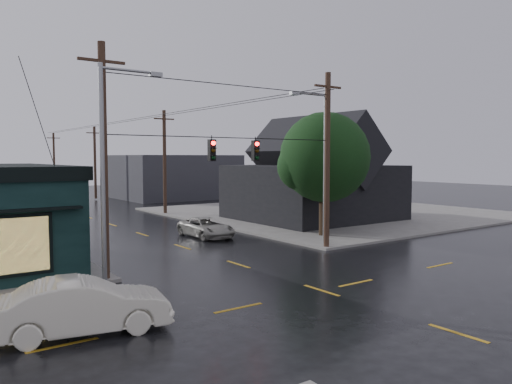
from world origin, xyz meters
TOP-DOWN VIEW (x-y plane):
  - ground_plane at (0.00, 0.00)m, footprint 160.00×160.00m
  - sidewalk_ne at (20.00, 20.00)m, footprint 28.00×28.00m
  - ne_building at (15.00, 17.00)m, footprint 12.60×11.60m
  - corner_tree at (9.37, 9.72)m, footprint 5.98×5.98m
  - utility_pole_nw at (-6.50, 6.50)m, footprint 2.00×0.32m
  - utility_pole_ne at (6.50, 6.50)m, footprint 2.00×0.32m
  - utility_pole_far_a at (6.50, 28.00)m, footprint 2.00×0.32m
  - utility_pole_far_b at (6.50, 48.00)m, footprint 2.00×0.32m
  - utility_pole_far_c at (6.50, 68.00)m, footprint 2.00×0.32m
  - span_signal_assembly at (0.10, 6.50)m, footprint 13.00×0.48m
  - streetlight_nw at (-6.80, 5.80)m, footprint 5.40×0.30m
  - streetlight_ne at (7.00, 7.20)m, footprint 5.40×0.30m
  - bg_building_east at (16.00, 45.00)m, footprint 14.00×12.00m
  - sedan_cream at (-9.22, 0.59)m, footprint 5.38×2.77m
  - suv_silver at (2.96, 14.29)m, footprint 2.23×4.76m

SIDE VIEW (x-z plane):
  - ground_plane at x=0.00m, z-range 0.00..0.00m
  - utility_pole_nw at x=-6.50m, z-range -5.08..5.08m
  - utility_pole_ne at x=6.50m, z-range -5.08..5.08m
  - utility_pole_far_a at x=6.50m, z-range -4.83..4.83m
  - utility_pole_far_b at x=6.50m, z-range -4.58..4.58m
  - utility_pole_far_c at x=6.50m, z-range -4.58..4.58m
  - streetlight_nw at x=-6.80m, z-range -4.58..4.58m
  - streetlight_ne at x=7.00m, z-range -4.58..4.58m
  - sidewalk_ne at x=20.00m, z-range 0.00..0.15m
  - suv_silver at x=2.96m, z-range 0.00..1.32m
  - sedan_cream at x=-9.22m, z-range 0.00..1.69m
  - bg_building_east at x=16.00m, z-range 0.00..5.60m
  - ne_building at x=15.00m, z-range 0.09..8.85m
  - corner_tree at x=9.37m, z-range 1.22..9.40m
  - span_signal_assembly at x=0.10m, z-range 5.08..6.31m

